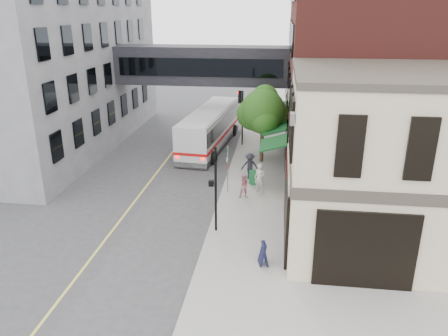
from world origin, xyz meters
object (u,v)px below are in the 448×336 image
(pedestrian_c, at_px, (250,166))
(sandwich_board, at_px, (264,254))
(newspaper_box, at_px, (253,177))
(bus, at_px, (210,127))
(pedestrian_a, at_px, (260,178))
(pedestrian_b, at_px, (245,186))

(pedestrian_c, distance_m, sandwich_board, 10.35)
(newspaper_box, bearing_deg, bus, 120.83)
(sandwich_board, bearing_deg, bus, 93.49)
(newspaper_box, distance_m, sandwich_board, 9.39)
(bus, relative_size, pedestrian_a, 6.33)
(bus, bearing_deg, pedestrian_c, -62.07)
(sandwich_board, bearing_deg, pedestrian_a, 81.26)
(newspaper_box, relative_size, sandwich_board, 0.88)
(pedestrian_c, distance_m, newspaper_box, 1.05)
(pedestrian_a, distance_m, sandwich_board, 8.18)
(pedestrian_c, bearing_deg, pedestrian_b, -86.74)
(pedestrian_c, bearing_deg, pedestrian_a, -65.74)
(bus, bearing_deg, newspaper_box, -63.17)
(newspaper_box, bearing_deg, pedestrian_a, -64.62)
(pedestrian_a, height_order, pedestrian_b, pedestrian_a)
(bus, relative_size, pedestrian_c, 6.46)
(bus, bearing_deg, sandwich_board, -73.47)
(sandwich_board, bearing_deg, newspaper_box, 83.54)
(bus, xyz_separation_m, pedestrian_b, (3.74, -10.33, -0.82))
(pedestrian_a, xyz_separation_m, pedestrian_b, (-0.82, -1.04, -0.17))
(bus, distance_m, pedestrian_a, 10.37)
(pedestrian_b, relative_size, pedestrian_c, 0.83)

